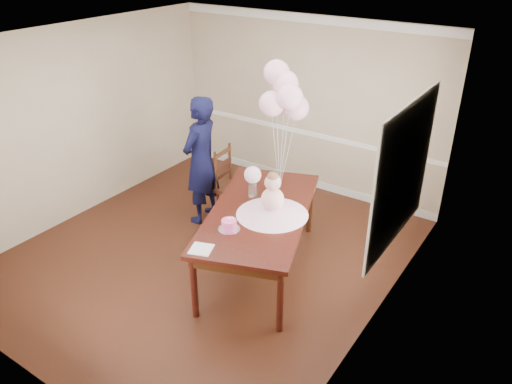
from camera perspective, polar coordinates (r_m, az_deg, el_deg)
name	(u,v)px	position (r m, az deg, el deg)	size (l,w,h in m)	color
floor	(208,253)	(6.60, -5.52, -7.01)	(4.50, 5.00, 0.00)	black
ceiling	(196,42)	(5.54, -6.82, 16.67)	(4.50, 5.00, 0.02)	white
wall_back	(305,105)	(7.88, 5.66, 9.87)	(4.50, 0.02, 2.70)	tan
wall_front	(7,262)	(4.57, -26.57, -7.15)	(4.50, 0.02, 2.70)	tan
wall_left	(79,123)	(7.50, -19.61, 7.46)	(0.02, 5.00, 2.70)	tan
wall_right	(385,212)	(4.94, 14.50, -2.21)	(0.02, 5.00, 2.70)	tan
chair_rail_trim	(304,132)	(8.02, 5.48, 6.79)	(4.50, 0.02, 0.07)	white
crown_molding	(309,19)	(7.59, 6.09, 19.10)	(4.50, 0.02, 0.12)	white
baseboard_trim	(302,180)	(8.36, 5.23, 1.40)	(4.50, 0.02, 0.12)	silver
window_frame	(403,174)	(5.28, 16.47, 2.00)	(0.02, 1.66, 1.56)	silver
window_blinds	(401,173)	(5.29, 16.29, 2.05)	(0.01, 1.50, 1.40)	white
dining_table_top	(259,212)	(5.87, 0.39, -2.33)	(1.11, 2.21, 0.06)	black
table_apron	(259,218)	(5.91, 0.39, -3.02)	(1.00, 2.10, 0.11)	black
table_leg_fl	(194,287)	(5.42, -7.09, -10.76)	(0.08, 0.08, 0.77)	black
table_leg_fr	(280,301)	(5.21, 2.76, -12.36)	(0.08, 0.08, 0.77)	black
table_leg_bl	(244,199)	(7.04, -1.34, -0.79)	(0.08, 0.08, 0.77)	black
table_leg_br	(310,207)	(6.88, 6.15, -1.67)	(0.08, 0.08, 0.77)	black
baby_skirt	(272,210)	(5.75, 1.87, -2.07)	(0.84, 0.84, 0.11)	#FFBBE0
baby_torso	(272,199)	(5.68, 1.89, -0.81)	(0.27, 0.27, 0.27)	#FFA1C5
baby_head	(273,183)	(5.59, 1.93, 1.08)	(0.19, 0.19, 0.19)	#DCA498
baby_hair	(273,177)	(5.56, 1.94, 1.70)	(0.13, 0.13, 0.13)	brown
cake_platter	(229,229)	(5.50, -3.09, -4.27)	(0.24, 0.24, 0.01)	silver
birthday_cake	(229,225)	(5.46, -3.10, -3.73)	(0.17, 0.17, 0.11)	#F04BA2
cake_flower_a	(229,219)	(5.43, -3.12, -3.09)	(0.03, 0.03, 0.03)	white
cake_flower_b	(232,218)	(5.44, -2.72, -3.01)	(0.03, 0.03, 0.03)	white
rose_vase_near	(253,189)	(6.14, -0.38, 0.30)	(0.11, 0.11, 0.18)	white
roses_near	(253,175)	(6.05, -0.39, 1.98)	(0.21, 0.21, 0.21)	silver
napkin	(201,249)	(5.19, -6.27, -6.51)	(0.22, 0.22, 0.01)	white
balloon_weight	(279,188)	(6.36, 2.66, 0.51)	(0.04, 0.04, 0.02)	#B8B8BD
balloon_a	(272,104)	(5.96, 1.83, 10.05)	(0.31, 0.31, 0.31)	#FFB4C9
balloon_b	(290,97)	(5.84, 3.89, 10.76)	(0.31, 0.31, 0.31)	#FBB2CE
balloon_c	(285,83)	(5.98, 3.36, 12.28)	(0.31, 0.31, 0.31)	#FFB4CC
balloon_d	(277,73)	(5.99, 2.37, 13.44)	(0.31, 0.31, 0.31)	#E8A4C3
balloon_e	(296,108)	(6.01, 4.62, 9.58)	(0.31, 0.31, 0.31)	#E4A2C5
balloon_ribbon_a	(276,154)	(6.17, 2.24, 4.42)	(0.00, 0.00, 0.93)	white
balloon_ribbon_b	(284,151)	(6.10, 3.22, 4.69)	(0.00, 0.00, 1.04)	white
balloon_ribbon_c	(282,144)	(6.17, 2.98, 5.50)	(0.00, 0.00, 1.15)	silver
balloon_ribbon_d	(278,139)	(6.16, 2.50, 6.06)	(0.00, 0.00, 1.26)	white
balloon_ribbon_e	(287,155)	(6.20, 3.58, 4.21)	(0.00, 0.00, 0.87)	silver
dining_chair_seat	(236,188)	(7.16, -2.35, 0.42)	(0.46, 0.46, 0.05)	#38190F
chair_leg_fl	(218,205)	(7.23, -4.34, -1.55)	(0.04, 0.04, 0.44)	black
chair_leg_fr	(240,212)	(7.05, -1.82, -2.28)	(0.04, 0.04, 0.44)	#351A0E
chair_leg_bl	(232,195)	(7.50, -2.77, -0.35)	(0.04, 0.04, 0.44)	#36150E
chair_leg_br	(253,201)	(7.33, -0.31, -1.02)	(0.04, 0.04, 0.44)	#37170F
chair_back_post_l	(216,171)	(6.99, -4.64, 2.39)	(0.04, 0.04, 0.58)	#341B0E
chair_back_post_r	(230,162)	(7.27, -3.01, 3.47)	(0.04, 0.04, 0.58)	#3C2210
chair_slat_low	(223,174)	(7.18, -3.78, 2.04)	(0.03, 0.41, 0.05)	#35170E
chair_slat_mid	(223,164)	(7.11, -3.82, 3.24)	(0.03, 0.41, 0.05)	#33150E
chair_slat_top	(222,153)	(7.05, -3.86, 4.47)	(0.03, 0.41, 0.05)	#361D0E
woman	(201,161)	(6.97, -6.31, 3.58)	(0.67, 0.44, 1.83)	black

